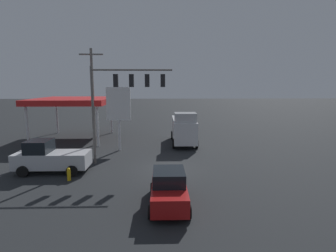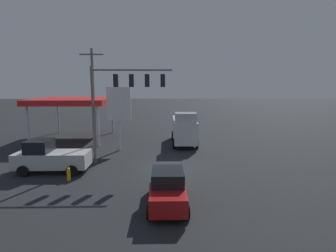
{
  "view_description": "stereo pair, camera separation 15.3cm",
  "coord_description": "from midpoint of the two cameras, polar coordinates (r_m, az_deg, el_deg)",
  "views": [
    {
      "loc": [
        0.64,
        19.32,
        6.36
      ],
      "look_at": [
        0.0,
        -2.0,
        2.97
      ],
      "focal_mm": 28.0,
      "sensor_mm": 36.0,
      "label": 1
    },
    {
      "loc": [
        0.49,
        19.33,
        6.36
      ],
      "look_at": [
        0.0,
        -2.0,
        2.97
      ],
      "focal_mm": 28.0,
      "sensor_mm": 36.0,
      "label": 2
    }
  ],
  "objects": [
    {
      "name": "price_sign",
      "position": [
        25.45,
        -10.88,
        4.23
      ],
      "size": [
        2.28,
        0.27,
        6.12
      ],
      "color": "silver",
      "rests_on": "ground"
    },
    {
      "name": "gas_station_canopy",
      "position": [
        32.3,
        -19.95,
        5.1
      ],
      "size": [
        8.33,
        9.04,
        4.8
      ],
      "color": "red",
      "rests_on": "ground"
    },
    {
      "name": "delivery_truck",
      "position": [
        28.18,
        3.28,
        -0.52
      ],
      "size": [
        2.62,
        6.83,
        3.58
      ],
      "rotation": [
        0.0,
        0.0,
        1.56
      ],
      "color": "silver",
      "rests_on": "ground"
    },
    {
      "name": "ground_plane",
      "position": [
        20.35,
        -0.05,
        -9.19
      ],
      "size": [
        200.0,
        200.0,
        0.0
      ],
      "primitive_type": "plane",
      "color": "black"
    },
    {
      "name": "pickup_parked",
      "position": [
        21.05,
        -24.43,
        -6.25
      ],
      "size": [
        5.2,
        2.26,
        2.4
      ],
      "rotation": [
        0.0,
        0.0,
        0.0
      ],
      "color": "silver",
      "rests_on": "ground"
    },
    {
      "name": "sedan_far",
      "position": [
        14.23,
        -0.14,
        -13.33
      ],
      "size": [
        2.08,
        4.41,
        1.93
      ],
      "rotation": [
        0.0,
        0.0,
        1.57
      ],
      "color": "maroon",
      "rests_on": "ground"
    },
    {
      "name": "traffic_signal_assembly",
      "position": [
        21.05,
        -9.9,
        7.56
      ],
      "size": [
        6.38,
        0.43,
        7.78
      ],
      "color": "slate",
      "rests_on": "ground"
    },
    {
      "name": "fire_hydrant",
      "position": [
        18.99,
        -21.0,
        -9.77
      ],
      "size": [
        0.24,
        0.24,
        0.88
      ],
      "color": "gold",
      "rests_on": "ground"
    },
    {
      "name": "utility_pole",
      "position": [
        28.18,
        -16.18,
        6.44
      ],
      "size": [
        2.4,
        0.26,
        9.95
      ],
      "color": "slate",
      "rests_on": "ground"
    }
  ]
}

